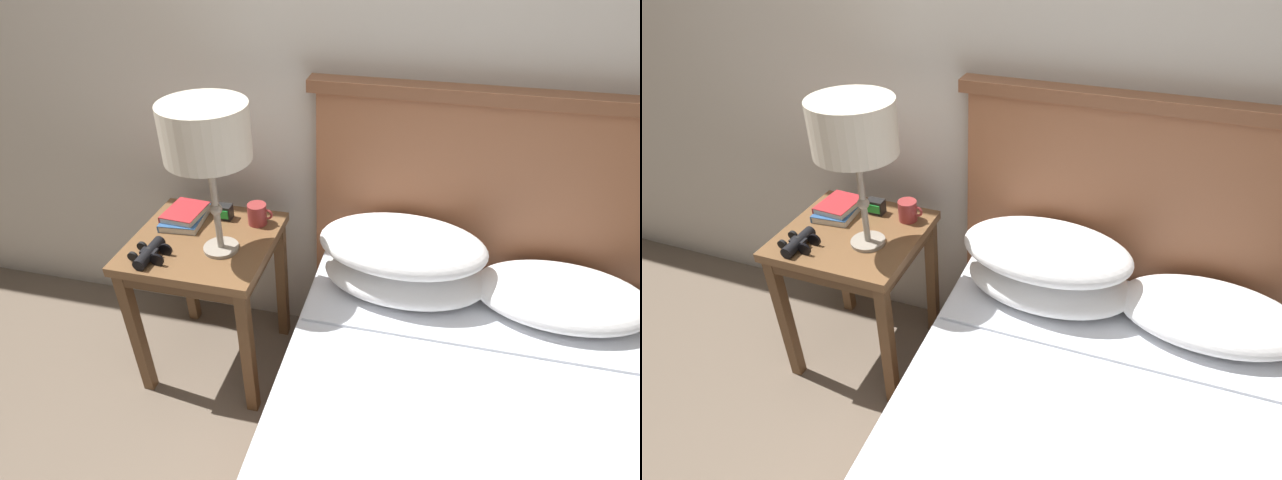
% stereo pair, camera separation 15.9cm
% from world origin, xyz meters
% --- Properties ---
extents(wall_back, '(8.00, 0.06, 2.60)m').
position_xyz_m(wall_back, '(0.00, 1.03, 1.30)').
color(wall_back, beige).
rests_on(wall_back, ground_plane).
extents(nightstand, '(0.53, 0.51, 0.66)m').
position_xyz_m(nightstand, '(-0.62, 0.67, 0.56)').
color(nightstand, brown).
rests_on(nightstand, ground_plane).
extents(bed, '(1.39, 1.79, 1.21)m').
position_xyz_m(bed, '(0.42, 0.20, 0.31)').
color(bed, brown).
rests_on(bed, ground_plane).
extents(table_lamp, '(0.29, 0.29, 0.55)m').
position_xyz_m(table_lamp, '(-0.53, 0.62, 1.10)').
color(table_lamp, gray).
rests_on(table_lamp, nightstand).
extents(book_on_nightstand, '(0.17, 0.21, 0.03)m').
position_xyz_m(book_on_nightstand, '(-0.74, 0.77, 0.67)').
color(book_on_nightstand, silver).
rests_on(book_on_nightstand, nightstand).
extents(book_stacked_on_top, '(0.15, 0.18, 0.03)m').
position_xyz_m(book_stacked_on_top, '(-0.74, 0.77, 0.70)').
color(book_stacked_on_top, silver).
rests_on(book_stacked_on_top, book_on_nightstand).
extents(binoculars_pair, '(0.14, 0.16, 0.05)m').
position_xyz_m(binoculars_pair, '(-0.75, 0.51, 0.68)').
color(binoculars_pair, black).
rests_on(binoculars_pair, nightstand).
extents(coffee_mug, '(0.10, 0.08, 0.08)m').
position_xyz_m(coffee_mug, '(-0.45, 0.82, 0.70)').
color(coffee_mug, '#993333').
rests_on(coffee_mug, nightstand).
extents(alarm_clock, '(0.07, 0.05, 0.06)m').
position_xyz_m(alarm_clock, '(-0.60, 0.82, 0.69)').
color(alarm_clock, black).
rests_on(alarm_clock, nightstand).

